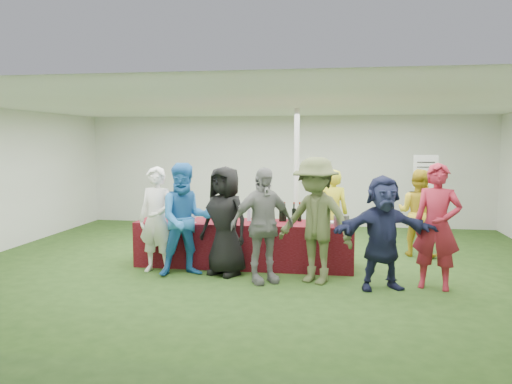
% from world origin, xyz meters
% --- Properties ---
extents(ground, '(60.00, 60.00, 0.00)m').
position_xyz_m(ground, '(0.00, 0.00, 0.00)').
color(ground, '#284719').
rests_on(ground, ground).
extents(tent, '(10.00, 10.00, 10.00)m').
position_xyz_m(tent, '(0.50, 1.20, 1.35)').
color(tent, white).
rests_on(tent, ground).
extents(serving_table, '(3.60, 0.80, 0.75)m').
position_xyz_m(serving_table, '(-0.26, -0.23, 0.38)').
color(serving_table, maroon).
rests_on(serving_table, ground).
extents(wine_bottles, '(0.68, 0.15, 0.32)m').
position_xyz_m(wine_bottles, '(0.37, -0.09, 0.87)').
color(wine_bottles, black).
rests_on(wine_bottles, serving_table).
extents(wine_glasses, '(2.78, 0.14, 0.16)m').
position_xyz_m(wine_glasses, '(-0.76, -0.49, 0.86)').
color(wine_glasses, silver).
rests_on(wine_glasses, serving_table).
extents(water_bottle, '(0.07, 0.07, 0.23)m').
position_xyz_m(water_bottle, '(-0.19, -0.15, 0.85)').
color(water_bottle, silver).
rests_on(water_bottle, serving_table).
extents(bar_towel, '(0.25, 0.18, 0.03)m').
position_xyz_m(bar_towel, '(1.29, -0.18, 0.77)').
color(bar_towel, white).
rests_on(bar_towel, serving_table).
extents(dump_bucket, '(0.24, 0.24, 0.18)m').
position_xyz_m(dump_bucket, '(1.34, -0.45, 0.84)').
color(dump_bucket, slate).
rests_on(dump_bucket, serving_table).
extents(wine_list_sign, '(0.50, 0.03, 1.80)m').
position_xyz_m(wine_list_sign, '(3.09, 2.46, 1.32)').
color(wine_list_sign, slate).
rests_on(wine_list_sign, ground).
extents(staff_pourer, '(0.61, 0.43, 1.58)m').
position_xyz_m(staff_pourer, '(1.19, 0.73, 0.79)').
color(staff_pourer, yellow).
rests_on(staff_pourer, ground).
extents(staff_back, '(0.97, 0.90, 1.58)m').
position_xyz_m(staff_back, '(2.73, 0.98, 0.79)').
color(staff_back, gold).
rests_on(staff_back, ground).
extents(customer_0, '(0.67, 0.49, 1.69)m').
position_xyz_m(customer_0, '(-1.56, -0.83, 0.84)').
color(customer_0, white).
rests_on(customer_0, ground).
extents(customer_1, '(1.05, 0.96, 1.76)m').
position_xyz_m(customer_1, '(-1.04, -0.96, 0.88)').
color(customer_1, blue).
rests_on(customer_1, ground).
extents(customer_2, '(0.98, 0.84, 1.70)m').
position_xyz_m(customer_2, '(-0.46, -0.81, 0.85)').
color(customer_2, black).
rests_on(customer_2, ground).
extents(customer_3, '(1.07, 0.90, 1.71)m').
position_xyz_m(customer_3, '(0.19, -1.16, 0.86)').
color(customer_3, gray).
rests_on(customer_3, ground).
extents(customer_4, '(1.38, 1.16, 1.86)m').
position_xyz_m(customer_4, '(0.96, -1.05, 0.93)').
color(customer_4, '#4E5731').
rests_on(customer_4, ground).
extents(customer_5, '(1.57, 0.86, 1.62)m').
position_xyz_m(customer_5, '(1.90, -1.22, 0.81)').
color(customer_5, '#1D2243').
rests_on(customer_5, ground).
extents(customer_6, '(0.74, 0.59, 1.78)m').
position_xyz_m(customer_6, '(2.65, -1.08, 0.89)').
color(customer_6, maroon).
rests_on(customer_6, ground).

